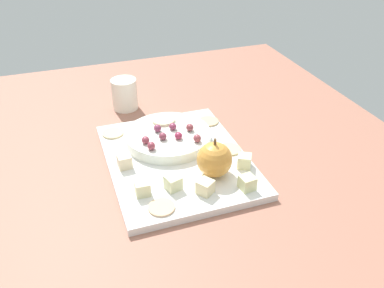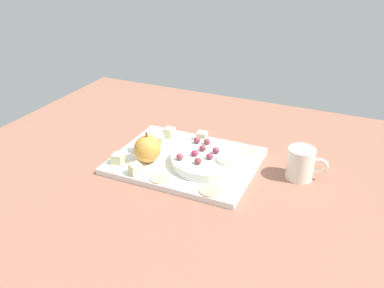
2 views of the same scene
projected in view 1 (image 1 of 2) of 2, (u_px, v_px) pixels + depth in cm
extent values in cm
cube|color=#9E6551|center=(183.00, 169.00, 86.43)|extent=(120.05, 102.15, 3.97)
cube|color=white|center=(177.00, 160.00, 84.47)|extent=(35.26, 27.63, 1.50)
cylinder|color=white|center=(168.00, 137.00, 88.55)|extent=(18.52, 18.52, 2.23)
sphere|color=gold|center=(214.00, 160.00, 77.31)|extent=(6.79, 6.79, 6.79)
cylinder|color=brown|center=(215.00, 142.00, 75.16)|extent=(0.50, 0.50, 1.20)
cube|color=beige|center=(247.00, 183.00, 74.72)|extent=(2.92, 2.92, 2.61)
cube|color=beige|center=(124.00, 161.00, 80.58)|extent=(2.73, 2.73, 2.61)
cube|color=beige|center=(173.00, 183.00, 74.73)|extent=(3.24, 3.24, 2.61)
cube|color=beige|center=(244.00, 161.00, 80.54)|extent=(3.56, 3.56, 2.61)
cube|color=beige|center=(203.00, 187.00, 73.57)|extent=(3.63, 3.63, 2.61)
cube|color=beige|center=(142.00, 188.00, 73.42)|extent=(2.72, 2.72, 2.61)
cylinder|color=#E1B58A|center=(161.00, 207.00, 70.73)|extent=(4.71, 4.71, 0.40)
cylinder|color=beige|center=(113.00, 133.00, 91.55)|extent=(4.71, 4.71, 0.40)
cylinder|color=#D8B580|center=(208.00, 121.00, 96.15)|extent=(4.71, 4.71, 0.40)
cylinder|color=#D4BF8A|center=(230.00, 149.00, 86.08)|extent=(4.71, 4.71, 0.40)
ellipsoid|color=#943F49|center=(197.00, 138.00, 84.36)|extent=(1.77, 1.60, 1.65)
ellipsoid|color=#8A3858|center=(157.00, 128.00, 87.90)|extent=(1.77, 1.60, 1.58)
ellipsoid|color=#992848|center=(181.00, 135.00, 85.58)|extent=(1.77, 1.60, 1.42)
ellipsoid|color=#853647|center=(163.00, 136.00, 85.18)|extent=(1.77, 1.60, 1.50)
ellipsoid|color=#923949|center=(151.00, 146.00, 81.92)|extent=(1.77, 1.60, 1.67)
ellipsoid|color=#8E3754|center=(172.00, 127.00, 88.54)|extent=(1.77, 1.60, 1.48)
ellipsoid|color=#8D3848|center=(146.00, 140.00, 83.88)|extent=(1.77, 1.60, 1.54)
ellipsoid|color=brown|center=(190.00, 127.00, 88.18)|extent=(1.77, 1.60, 1.55)
cylinder|color=beige|center=(164.00, 120.00, 91.92)|extent=(5.14, 5.14, 0.60)
cylinder|color=white|center=(125.00, 94.00, 103.41)|extent=(6.40, 6.40, 7.81)
torus|color=white|center=(119.00, 88.00, 106.67)|extent=(4.08, 1.43, 4.00)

